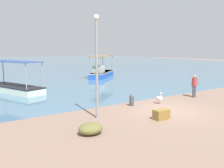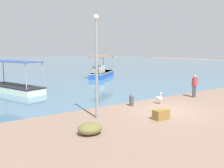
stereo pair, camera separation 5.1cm
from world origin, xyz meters
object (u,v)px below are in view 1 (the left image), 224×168
at_px(fishing_boat_center, 14,86).
at_px(pelican, 159,98).
at_px(cargo_crate, 161,114).
at_px(lamp_post, 97,61).
at_px(fishing_boat_far_right, 101,72).
at_px(mooring_bollard, 132,100).
at_px(net_pile, 91,129).
at_px(fisherman_standing, 194,85).

relative_size(fishing_boat_center, pelican, 7.80).
relative_size(pelican, cargo_crate, 0.94).
relative_size(pelican, lamp_post, 0.15).
bearing_deg(cargo_crate, lamp_post, 141.12).
bearing_deg(fishing_boat_far_right, mooring_bollard, -115.17).
bearing_deg(cargo_crate, pelican, 46.32).
height_order(lamp_post, net_pile, lamp_post).
bearing_deg(fishing_boat_center, mooring_bollard, -62.07).
relative_size(pelican, fisherman_standing, 0.47).
bearing_deg(fisherman_standing, mooring_bollard, 174.84).
xyz_separation_m(pelican, cargo_crate, (-2.50, -2.62, -0.12)).
relative_size(lamp_post, mooring_bollard, 7.20).
distance_m(pelican, net_pile, 7.13).
distance_m(fishing_boat_center, cargo_crate, 13.32).
relative_size(fishing_boat_far_right, fisherman_standing, 3.29).
bearing_deg(mooring_bollard, fishing_boat_center, 117.93).
xyz_separation_m(fishing_boat_center, fisherman_standing, (10.57, -9.88, 0.42)).
bearing_deg(lamp_post, cargo_crate, -38.88).
distance_m(mooring_bollard, net_pile, 5.74).
height_order(fishing_boat_far_right, pelican, fishing_boat_far_right).
distance_m(lamp_post, cargo_crate, 4.36).
xyz_separation_m(mooring_bollard, cargo_crate, (-0.65, -3.23, -0.14)).
xyz_separation_m(fishing_boat_far_right, mooring_bollard, (-6.63, -14.11, -0.23)).
distance_m(fisherman_standing, cargo_crate, 6.86).
height_order(pelican, mooring_bollard, pelican).
bearing_deg(net_pile, fisherman_standing, 14.04).
distance_m(pelican, fisherman_standing, 3.79).
bearing_deg(pelican, fishing_boat_center, 124.33).
relative_size(fisherman_standing, cargo_crate, 1.97).
xyz_separation_m(pelican, net_pile, (-6.67, -2.50, -0.12)).
distance_m(pelican, lamp_post, 5.79).
height_order(fishing_boat_center, lamp_post, lamp_post).
bearing_deg(fishing_boat_center, lamp_post, -80.82).
relative_size(lamp_post, cargo_crate, 6.24).
bearing_deg(fishing_boat_far_right, fishing_boat_center, -157.75).
relative_size(pelican, net_pile, 0.73).
xyz_separation_m(lamp_post, mooring_bollard, (3.27, 1.12, -2.63)).
xyz_separation_m(fishing_boat_far_right, lamp_post, (-9.90, -15.23, 2.41)).
bearing_deg(mooring_bollard, fisherman_standing, -5.16).
height_order(fishing_boat_center, net_pile, fishing_boat_center).
relative_size(fishing_boat_far_right, net_pile, 5.07).
height_order(pelican, cargo_crate, pelican).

